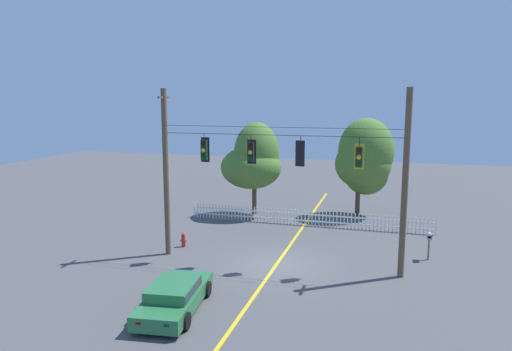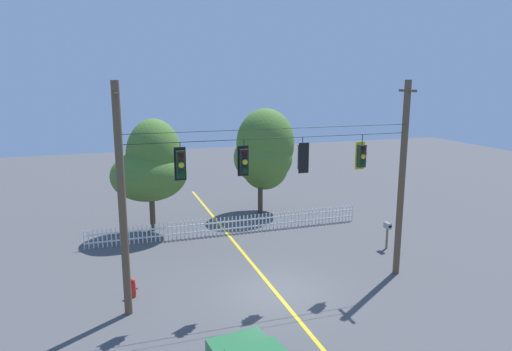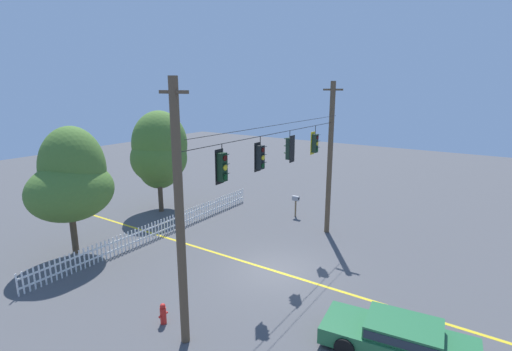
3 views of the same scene
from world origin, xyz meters
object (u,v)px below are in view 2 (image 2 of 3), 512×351
at_px(traffic_signal_westbound_side, 181,164).
at_px(fire_hydrant, 133,288).
at_px(traffic_signal_southbound_primary, 244,161).
at_px(autumn_maple_near_fence, 152,166).
at_px(autumn_maple_mid, 265,153).
at_px(traffic_signal_northbound_secondary, 302,157).
at_px(roadside_mailbox, 388,227).
at_px(traffic_signal_eastbound_side, 361,156).

distance_m(traffic_signal_westbound_side, fire_hydrant, 5.63).
xyz_separation_m(traffic_signal_southbound_primary, autumn_maple_near_fence, (-2.56, 9.17, -1.70)).
relative_size(autumn_maple_mid, fire_hydrant, 8.63).
height_order(traffic_signal_northbound_secondary, autumn_maple_near_fence, autumn_maple_near_fence).
height_order(traffic_signal_southbound_primary, autumn_maple_near_fence, autumn_maple_near_fence).
bearing_deg(fire_hydrant, traffic_signal_westbound_side, -35.14).
distance_m(traffic_signal_southbound_primary, roadside_mailbox, 9.93).
relative_size(traffic_signal_northbound_secondary, traffic_signal_eastbound_side, 0.96).
xyz_separation_m(traffic_signal_southbound_primary, autumn_maple_mid, (4.75, 11.10, -1.62)).
xyz_separation_m(traffic_signal_eastbound_side, roadside_mailbox, (3.40, 2.76, -4.31)).
distance_m(traffic_signal_southbound_primary, autumn_maple_mid, 12.18).
bearing_deg(roadside_mailbox, traffic_signal_eastbound_side, -140.91).
bearing_deg(traffic_signal_westbound_side, traffic_signal_eastbound_side, -0.00).
bearing_deg(autumn_maple_mid, traffic_signal_southbound_primary, -113.15).
bearing_deg(autumn_maple_near_fence, traffic_signal_northbound_secondary, -61.61).
relative_size(autumn_maple_near_fence, fire_hydrant, 8.24).
distance_m(traffic_signal_northbound_secondary, roadside_mailbox, 7.99).
bearing_deg(autumn_maple_near_fence, fire_hydrant, -102.20).
height_order(traffic_signal_eastbound_side, autumn_maple_near_fence, autumn_maple_near_fence).
bearing_deg(autumn_maple_mid, traffic_signal_westbound_side, -122.76).
height_order(traffic_signal_westbound_side, roadside_mailbox, traffic_signal_westbound_side).
height_order(traffic_signal_northbound_secondary, fire_hydrant, traffic_signal_northbound_secondary).
bearing_deg(autumn_maple_near_fence, traffic_signal_westbound_side, -88.98).
relative_size(fire_hydrant, roadside_mailbox, 0.56).
bearing_deg(fire_hydrant, traffic_signal_eastbound_side, -8.00).
bearing_deg(traffic_signal_westbound_side, autumn_maple_mid, 57.24).
height_order(traffic_signal_northbound_secondary, roadside_mailbox, traffic_signal_northbound_secondary).
bearing_deg(fire_hydrant, traffic_signal_northbound_secondary, -11.29).
bearing_deg(traffic_signal_westbound_side, roadside_mailbox, 14.26).
xyz_separation_m(traffic_signal_westbound_side, autumn_maple_near_fence, (-0.16, 9.17, -1.72)).
bearing_deg(autumn_maple_mid, traffic_signal_northbound_secondary, -101.88).
bearing_deg(traffic_signal_eastbound_side, autumn_maple_near_fence, 129.76).
distance_m(traffic_signal_eastbound_side, fire_hydrant, 10.70).
xyz_separation_m(autumn_maple_near_fence, fire_hydrant, (-1.70, -7.86, -3.43)).
xyz_separation_m(traffic_signal_westbound_side, roadside_mailbox, (10.87, 2.76, -4.39)).
bearing_deg(traffic_signal_northbound_secondary, traffic_signal_westbound_side, 179.77).
bearing_deg(traffic_signal_northbound_secondary, traffic_signal_southbound_primary, 179.55).
bearing_deg(autumn_maple_mid, autumn_maple_near_fence, -165.21).
bearing_deg(roadside_mailbox, autumn_maple_mid, 114.07).
distance_m(traffic_signal_westbound_side, autumn_maple_near_fence, 9.34).
relative_size(traffic_signal_southbound_primary, autumn_maple_near_fence, 0.22).
distance_m(traffic_signal_eastbound_side, autumn_maple_mid, 11.22).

